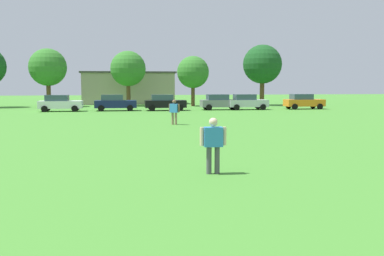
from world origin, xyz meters
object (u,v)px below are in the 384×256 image
object	(u,v)px
parked_car_gray_3	(220,102)
parked_car_silver_4	(247,102)
parked_car_black_2	(165,102)
parked_car_navy_1	(115,103)
tree_far_right	(262,64)
adult_bystander	(213,141)
tree_right	(193,72)
bystander_near_trees	(174,110)
parked_car_white_0	(60,103)
parked_car_orange_5	(303,101)
tree_center	(128,69)
tree_left	(48,67)

from	to	relation	value
parked_car_gray_3	parked_car_silver_4	distance (m)	2.96
parked_car_black_2	parked_car_gray_3	distance (m)	6.06
parked_car_navy_1	tree_far_right	bearing A→B (deg)	25.06
adult_bystander	tree_right	xyz separation A→B (m)	(6.04, 41.37, 3.21)
bystander_near_trees	parked_car_silver_4	size ratio (longest dim) A/B	0.40
adult_bystander	parked_car_white_0	distance (m)	34.00
parked_car_black_2	parked_car_orange_5	xyz separation A→B (m)	(15.59, 0.33, 0.00)
parked_car_black_2	tree_center	distance (m)	11.75
bystander_near_trees	parked_car_silver_4	distance (m)	18.90
tree_right	tree_far_right	distance (m)	9.31
parked_car_black_2	parked_car_silver_4	xyz separation A→B (m)	(8.99, 0.12, 0.00)
tree_far_right	adult_bystander	bearing A→B (deg)	-110.08
tree_left	parked_car_white_0	bearing A→B (deg)	-74.80
parked_car_gray_3	parked_car_silver_4	bearing A→B (deg)	-5.35
parked_car_orange_5	tree_far_right	world-z (taller)	tree_far_right
bystander_near_trees	parked_car_navy_1	size ratio (longest dim) A/B	0.40
tree_left	tree_right	bearing A→B (deg)	-3.27
parked_car_black_2	tree_left	distance (m)	17.02
tree_center	tree_right	size ratio (longest dim) A/B	1.11
parked_car_orange_5	tree_right	world-z (taller)	tree_right
parked_car_silver_4	tree_right	distance (m)	10.39
parked_car_silver_4	tree_far_right	world-z (taller)	tree_far_right
adult_bystander	parked_car_navy_1	distance (m)	33.18
parked_car_white_0	tree_left	bearing A→B (deg)	105.20
adult_bystander	parked_car_gray_3	xyz separation A→B (m)	(7.63, 32.94, -0.19)
parked_car_navy_1	tree_right	bearing A→B (deg)	41.05
adult_bystander	parked_car_silver_4	bearing A→B (deg)	73.77
parked_car_gray_3	tree_right	xyz separation A→B (m)	(-1.59, 8.43, 3.40)
adult_bystander	parked_car_black_2	bearing A→B (deg)	88.93
bystander_near_trees	tree_right	xyz separation A→B (m)	(5.32, 24.84, 3.23)
parked_car_gray_3	tree_left	xyz separation A→B (m)	(-19.36, 9.45, 3.94)
tree_left	tree_center	world-z (taller)	tree_left
parked_car_orange_5	tree_left	xyz separation A→B (m)	(-28.91, 9.51, 3.94)
tree_right	tree_far_right	xyz separation A→B (m)	(9.23, 0.44, 1.07)
parked_car_navy_1	tree_center	world-z (taller)	tree_center
tree_left	tree_far_right	distance (m)	27.02
parked_car_navy_1	tree_far_right	distance (m)	21.30
adult_bystander	tree_far_right	distance (m)	44.71
parked_car_orange_5	parked_car_navy_1	bearing A→B (deg)	179.69
tree_left	tree_center	bearing A→B (deg)	3.89
tree_center	bystander_near_trees	bearing A→B (deg)	-84.05
adult_bystander	tree_center	world-z (taller)	tree_center
parked_car_gray_3	bystander_near_trees	bearing A→B (deg)	-112.83
parked_car_black_2	tree_center	size ratio (longest dim) A/B	0.62
parked_car_white_0	parked_car_navy_1	distance (m)	5.53
parked_car_gray_3	tree_left	distance (m)	21.90
parked_car_navy_1	parked_car_gray_3	distance (m)	11.22
tree_right	parked_car_white_0	bearing A→B (deg)	-150.39
parked_car_silver_4	tree_left	xyz separation A→B (m)	(-22.31, 9.72, 3.94)
parked_car_white_0	parked_car_navy_1	bearing A→B (deg)	2.33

